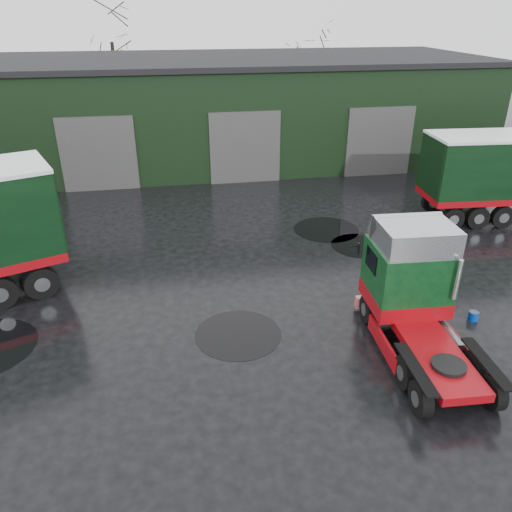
{
  "coord_description": "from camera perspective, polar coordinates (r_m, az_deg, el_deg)",
  "views": [
    {
      "loc": [
        -2.21,
        -13.58,
        9.15
      ],
      "look_at": [
        0.35,
        1.04,
        1.7
      ],
      "focal_mm": 35.0,
      "sensor_mm": 36.0,
      "label": 1
    }
  ],
  "objects": [
    {
      "name": "wash_bucket",
      "position": [
        17.76,
        23.59,
        -6.3
      ],
      "size": [
        0.37,
        0.37,
        0.3
      ],
      "primitive_type": "cylinder",
      "rotation": [
        0.0,
        0.0,
        0.18
      ],
      "color": "#0735A6",
      "rests_on": "ground"
    },
    {
      "name": "puddle_1",
      "position": [
        21.74,
        11.78,
        1.19
      ],
      "size": [
        2.46,
        2.46,
        0.01
      ],
      "primitive_type": "cylinder",
      "color": "black",
      "rests_on": "ground"
    },
    {
      "name": "tree_back_a",
      "position": [
        43.96,
        -15.83,
        20.0
      ],
      "size": [
        4.4,
        4.4,
        9.5
      ],
      "primitive_type": null,
      "color": "black",
      "rests_on": "ground"
    },
    {
      "name": "puddle_0",
      "position": [
        15.72,
        -2.05,
        -8.93
      ],
      "size": [
        2.71,
        2.71,
        0.01
      ],
      "primitive_type": "cylinder",
      "color": "black",
      "rests_on": "ground"
    },
    {
      "name": "puddle_4",
      "position": [
        23.08,
        8.03,
        3.04
      ],
      "size": [
        2.98,
        2.98,
        0.01
      ],
      "primitive_type": "cylinder",
      "color": "black",
      "rests_on": "ground"
    },
    {
      "name": "warehouse",
      "position": [
        34.37,
        -2.89,
        16.59
      ],
      "size": [
        32.4,
        12.4,
        6.3
      ],
      "color": "black",
      "rests_on": "ground"
    },
    {
      "name": "hero_tractor",
      "position": [
        14.52,
        19.32,
        -5.36
      ],
      "size": [
        2.8,
        5.99,
        3.64
      ],
      "primitive_type": null,
      "rotation": [
        0.0,
        0.0,
        -0.05
      ],
      "color": "#0B3315",
      "rests_on": "ground"
    },
    {
      "name": "ground",
      "position": [
        16.52,
        -0.59,
        -6.97
      ],
      "size": [
        100.0,
        100.0,
        0.0
      ],
      "primitive_type": "plane",
      "color": "black"
    },
    {
      "name": "tree_back_b",
      "position": [
        45.58,
        6.01,
        19.72
      ],
      "size": [
        4.4,
        4.4,
        7.5
      ],
      "primitive_type": null,
      "color": "black",
      "rests_on": "ground"
    }
  ]
}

